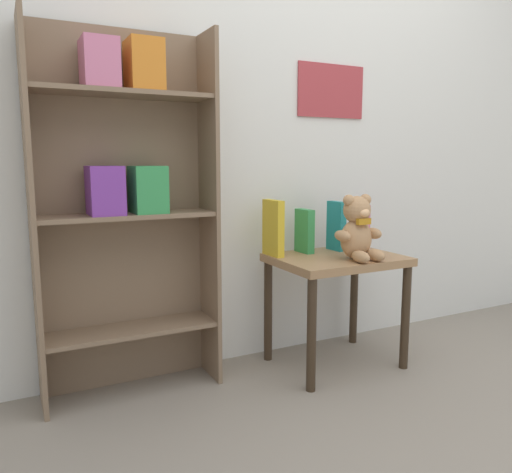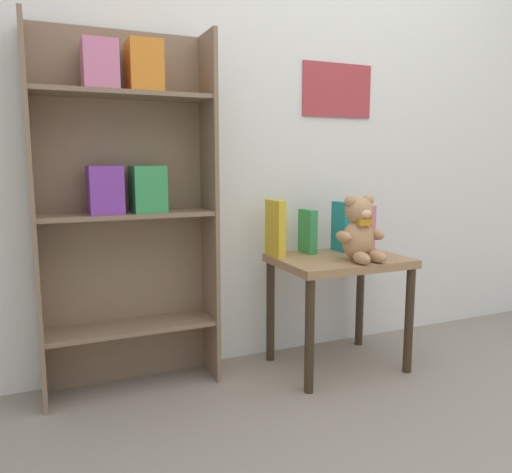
{
  "view_description": "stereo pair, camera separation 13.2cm",
  "coord_description": "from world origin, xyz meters",
  "px_view_note": "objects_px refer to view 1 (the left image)",
  "views": [
    {
      "loc": [
        -1.3,
        -0.71,
        0.96
      ],
      "look_at": [
        -0.32,
        1.18,
        0.63
      ],
      "focal_mm": 35.0,
      "sensor_mm": 36.0,
      "label": 1
    },
    {
      "loc": [
        -1.18,
        -0.77,
        0.96
      ],
      "look_at": [
        -0.32,
        1.18,
        0.63
      ],
      "focal_mm": 35.0,
      "sensor_mm": 36.0,
      "label": 2
    }
  ],
  "objects_px": {
    "display_table": "(336,274)",
    "book_standing_yellow": "(273,228)",
    "bookshelf_side": "(125,191)",
    "book_standing_pink": "(362,226)",
    "book_standing_green": "(304,231)",
    "teddy_bear": "(358,230)",
    "book_standing_teal": "(336,226)"
  },
  "relations": [
    {
      "from": "teddy_bear",
      "to": "book_standing_pink",
      "type": "distance_m",
      "value": 0.33
    },
    {
      "from": "book_standing_pink",
      "to": "book_standing_green",
      "type": "bearing_deg",
      "value": -177.4
    },
    {
      "from": "teddy_bear",
      "to": "book_standing_yellow",
      "type": "relative_size",
      "value": 1.12
    },
    {
      "from": "book_standing_yellow",
      "to": "book_standing_green",
      "type": "height_order",
      "value": "book_standing_yellow"
    },
    {
      "from": "bookshelf_side",
      "to": "book_standing_green",
      "type": "bearing_deg",
      "value": -2.97
    },
    {
      "from": "teddy_bear",
      "to": "book_standing_yellow",
      "type": "height_order",
      "value": "teddy_bear"
    },
    {
      "from": "book_standing_teal",
      "to": "book_standing_yellow",
      "type": "bearing_deg",
      "value": 175.13
    },
    {
      "from": "display_table",
      "to": "book_standing_yellow",
      "type": "xyz_separation_m",
      "value": [
        -0.26,
        0.14,
        0.21
      ]
    },
    {
      "from": "display_table",
      "to": "teddy_bear",
      "type": "bearing_deg",
      "value": -70.56
    },
    {
      "from": "bookshelf_side",
      "to": "book_standing_yellow",
      "type": "height_order",
      "value": "bookshelf_side"
    },
    {
      "from": "bookshelf_side",
      "to": "book_standing_green",
      "type": "relative_size",
      "value": 7.13
    },
    {
      "from": "display_table",
      "to": "book_standing_pink",
      "type": "distance_m",
      "value": 0.35
    },
    {
      "from": "book_standing_green",
      "to": "book_standing_teal",
      "type": "bearing_deg",
      "value": -8.05
    },
    {
      "from": "book_standing_green",
      "to": "book_standing_pink",
      "type": "height_order",
      "value": "book_standing_pink"
    },
    {
      "from": "bookshelf_side",
      "to": "book_standing_pink",
      "type": "height_order",
      "value": "bookshelf_side"
    },
    {
      "from": "teddy_bear",
      "to": "display_table",
      "type": "bearing_deg",
      "value": 109.44
    },
    {
      "from": "display_table",
      "to": "book_standing_yellow",
      "type": "height_order",
      "value": "book_standing_yellow"
    },
    {
      "from": "book_standing_teal",
      "to": "book_standing_pink",
      "type": "distance_m",
      "value": 0.17
    },
    {
      "from": "bookshelf_side",
      "to": "book_standing_green",
      "type": "xyz_separation_m",
      "value": [
        0.83,
        -0.04,
        -0.21
      ]
    },
    {
      "from": "display_table",
      "to": "book_standing_teal",
      "type": "bearing_deg",
      "value": 55.79
    },
    {
      "from": "display_table",
      "to": "teddy_bear",
      "type": "xyz_separation_m",
      "value": [
        0.04,
        -0.1,
        0.22
      ]
    },
    {
      "from": "book_standing_yellow",
      "to": "book_standing_pink",
      "type": "height_order",
      "value": "book_standing_yellow"
    },
    {
      "from": "bookshelf_side",
      "to": "teddy_bear",
      "type": "height_order",
      "value": "bookshelf_side"
    },
    {
      "from": "teddy_bear",
      "to": "book_standing_yellow",
      "type": "xyz_separation_m",
      "value": [
        -0.29,
        0.24,
        -0.0
      ]
    },
    {
      "from": "book_standing_pink",
      "to": "book_standing_teal",
      "type": "bearing_deg",
      "value": -171.43
    },
    {
      "from": "book_standing_green",
      "to": "display_table",
      "type": "bearing_deg",
      "value": -61.36
    },
    {
      "from": "book_standing_green",
      "to": "book_standing_teal",
      "type": "xyz_separation_m",
      "value": [
        0.17,
        -0.02,
        0.02
      ]
    },
    {
      "from": "book_standing_green",
      "to": "book_standing_pink",
      "type": "bearing_deg",
      "value": -2.09
    },
    {
      "from": "display_table",
      "to": "book_standing_yellow",
      "type": "distance_m",
      "value": 0.36
    },
    {
      "from": "book_standing_teal",
      "to": "book_standing_pink",
      "type": "relative_size",
      "value": 1.1
    },
    {
      "from": "display_table",
      "to": "book_standing_pink",
      "type": "height_order",
      "value": "book_standing_pink"
    },
    {
      "from": "teddy_bear",
      "to": "book_standing_teal",
      "type": "distance_m",
      "value": 0.23
    }
  ]
}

